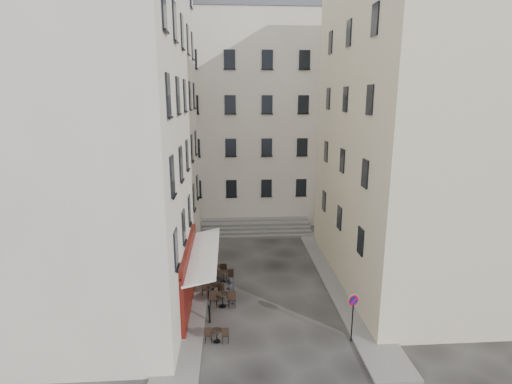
{
  "coord_description": "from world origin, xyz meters",
  "views": [
    {
      "loc": [
        -2.12,
        -19.2,
        11.18
      ],
      "look_at": [
        -0.56,
        4.0,
        5.58
      ],
      "focal_mm": 28.0,
      "sensor_mm": 36.0,
      "label": 1
    }
  ],
  "objects": [
    {
      "name": "ground",
      "position": [
        0.0,
        0.0,
        0.0
      ],
      "size": [
        90.0,
        90.0,
        0.0
      ],
      "primitive_type": "plane",
      "color": "black",
      "rests_on": "ground"
    },
    {
      "name": "sidewalk_left",
      "position": [
        -4.5,
        4.0,
        0.06
      ],
      "size": [
        2.0,
        22.0,
        0.12
      ],
      "primitive_type": "cube",
      "color": "slate",
      "rests_on": "ground"
    },
    {
      "name": "sidewalk_right",
      "position": [
        4.5,
        3.0,
        0.06
      ],
      "size": [
        2.0,
        18.0,
        0.12
      ],
      "primitive_type": "cube",
      "color": "slate",
      "rests_on": "ground"
    },
    {
      "name": "building_left",
      "position": [
        -10.5,
        3.0,
        10.31
      ],
      "size": [
        12.2,
        16.2,
        20.6
      ],
      "color": "beige",
      "rests_on": "ground"
    },
    {
      "name": "building_right",
      "position": [
        10.5,
        3.5,
        9.31
      ],
      "size": [
        12.2,
        14.2,
        18.6
      ],
      "color": "beige",
      "rests_on": "ground"
    },
    {
      "name": "building_back",
      "position": [
        -1.0,
        19.0,
        9.31
      ],
      "size": [
        18.2,
        10.2,
        18.6
      ],
      "color": "beige",
      "rests_on": "ground"
    },
    {
      "name": "cafe_storefront",
      "position": [
        -4.32,
        1.0,
        1.88
      ],
      "size": [
        1.74,
        7.3,
        3.5
      ],
      "color": "#4D0F0B",
      "rests_on": "ground"
    },
    {
      "name": "stone_steps",
      "position": [
        0.0,
        12.57,
        0.4
      ],
      "size": [
        9.0,
        3.15,
        0.8
      ],
      "color": "slate",
      "rests_on": "ground"
    },
    {
      "name": "bollard_near",
      "position": [
        -3.25,
        -1.0,
        0.53
      ],
      "size": [
        0.12,
        0.12,
        0.98
      ],
      "color": "black",
      "rests_on": "ground"
    },
    {
      "name": "bollard_mid",
      "position": [
        -3.25,
        2.5,
        0.53
      ],
      "size": [
        0.12,
        0.12,
        0.98
      ],
      "color": "black",
      "rests_on": "ground"
    },
    {
      "name": "bollard_far",
      "position": [
        -3.25,
        6.0,
        0.53
      ],
      "size": [
        0.12,
        0.12,
        0.98
      ],
      "color": "black",
      "rests_on": "ground"
    },
    {
      "name": "no_parking_sign",
      "position": [
        3.44,
        -3.01,
        1.68
      ],
      "size": [
        0.52,
        0.19,
        2.37
      ],
      "rotation": [
        0.0,
        0.0,
        0.3
      ],
      "color": "black",
      "rests_on": "ground"
    },
    {
      "name": "bistro_table_a",
      "position": [
        -2.83,
        -2.66,
        0.41
      ],
      "size": [
        1.13,
        0.53,
        0.8
      ],
      "color": "black",
      "rests_on": "ground"
    },
    {
      "name": "bistro_table_b",
      "position": [
        -2.61,
        0.52,
        0.51
      ],
      "size": [
        1.43,
        0.67,
        1.01
      ],
      "color": "black",
      "rests_on": "ground"
    },
    {
      "name": "bistro_table_c",
      "position": [
        -3.16,
        1.73,
        0.46
      ],
      "size": [
        1.29,
        0.61,
        0.91
      ],
      "color": "black",
      "rests_on": "ground"
    },
    {
      "name": "bistro_table_d",
      "position": [
        -2.63,
        3.49,
        0.47
      ],
      "size": [
        1.3,
        0.61,
        0.91
      ],
      "color": "black",
      "rests_on": "ground"
    },
    {
      "name": "bistro_table_e",
      "position": [
        -3.1,
        4.13,
        0.51
      ],
      "size": [
        1.41,
        0.66,
        0.99
      ],
      "color": "black",
      "rests_on": "ground"
    },
    {
      "name": "pedestrian",
      "position": [
        -2.18,
        0.73,
        0.79
      ],
      "size": [
        0.69,
        0.64,
        1.58
      ],
      "primitive_type": "imported",
      "rotation": [
        0.0,
        0.0,
        3.75
      ],
      "color": "black",
      "rests_on": "ground"
    }
  ]
}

